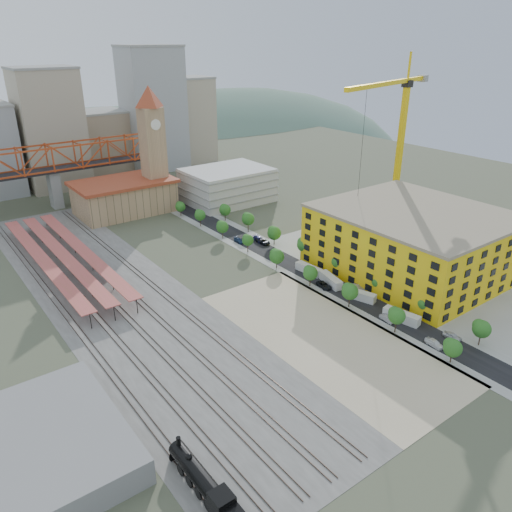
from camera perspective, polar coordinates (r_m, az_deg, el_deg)
ground at (r=142.94m, az=0.35°, el=-3.14°), size 400.00×400.00×0.00m
ballast_strip at (r=141.62m, az=-15.80°, el=-4.39°), size 36.00×165.00×0.06m
dirt_lot at (r=120.10m, az=7.99°, el=-9.10°), size 28.00×67.00×0.06m
street_asphalt at (r=162.52m, az=1.67°, el=0.33°), size 12.00×170.00×0.06m
sidewalk_west at (r=159.45m, az=0.11°, el=-0.14°), size 3.00×170.00×0.04m
sidewalk_east at (r=165.73m, az=3.16°, el=0.78°), size 3.00×170.00×0.04m
construction_pad at (r=160.32m, az=17.76°, el=-1.22°), size 50.00×90.00×0.06m
rail_tracks at (r=141.06m, az=-16.48°, el=-4.54°), size 26.56×160.00×0.18m
platform_canopies at (r=162.73m, az=-21.22°, el=0.18°), size 16.00×80.00×4.12m
station_hall at (r=205.54m, az=-14.80°, el=6.62°), size 38.00×24.00×13.10m
clock_tower at (r=203.64m, az=-11.79°, el=13.15°), size 12.00×12.00×52.00m
parking_garage at (r=213.35m, az=-3.29°, el=8.09°), size 34.00×26.00×14.00m
truss_bridge at (r=217.89m, az=-22.44°, el=9.90°), size 94.00×9.60×25.60m
construction_building at (r=154.44m, az=17.53°, el=1.65°), size 44.60×50.60×18.80m
warehouse at (r=95.61m, az=-22.19°, el=-19.09°), size 22.00×32.00×5.00m
street_trees at (r=155.52m, az=3.95°, el=-0.86°), size 15.40×124.40×8.00m
skyline at (r=261.44m, az=-17.92°, el=13.50°), size 133.00×46.00×60.00m
distant_hills at (r=408.06m, az=-16.85°, el=2.09°), size 647.00×264.00×227.00m
locomotive at (r=83.32m, az=-5.41°, el=-25.10°), size 3.10×23.95×5.99m
tower_crane at (r=179.26m, az=15.92°, el=14.10°), size 55.02×16.58×60.26m
site_trailer_a at (r=129.52m, az=16.29°, el=-6.64°), size 4.23×9.52×2.52m
site_trailer_b at (r=136.89m, az=11.78°, el=-4.43°), size 4.88×8.93×2.37m
site_trailer_c at (r=143.45m, az=8.52°, el=-2.76°), size 4.46×9.56×2.53m
site_trailer_d at (r=149.36m, az=6.05°, el=-1.51°), size 3.10×9.07×2.43m
car_0 at (r=122.18m, az=19.71°, el=-9.38°), size 2.39×4.88×1.60m
car_1 at (r=128.67m, az=14.75°, el=-6.95°), size 1.86×4.33×1.39m
car_2 at (r=141.48m, az=7.78°, el=-3.36°), size 3.19×5.45×1.43m
car_3 at (r=170.75m, az=-1.96°, el=1.77°), size 2.32×4.91×1.38m
car_4 at (r=126.42m, az=21.52°, el=-8.52°), size 2.26×4.52×1.48m
car_5 at (r=141.39m, az=11.40°, el=-3.61°), size 2.11×5.00×1.60m
car_6 at (r=169.66m, az=0.81°, el=1.67°), size 2.78×5.81×1.60m
car_7 at (r=171.48m, az=0.31°, el=1.91°), size 3.04×5.66×1.56m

